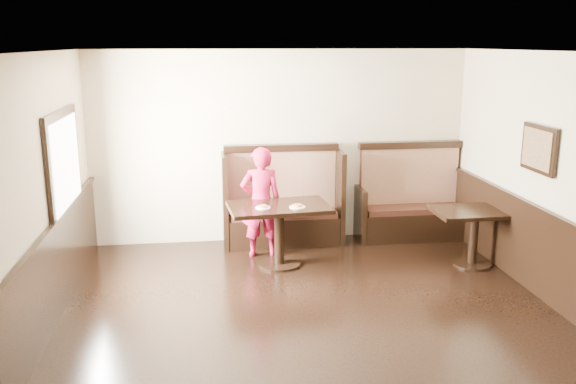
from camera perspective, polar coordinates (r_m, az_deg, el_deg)
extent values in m
plane|color=black|center=(6.10, 3.55, -14.50)|extent=(7.00, 7.00, 0.00)
plane|color=beige|center=(8.95, -0.70, 4.25)|extent=(5.50, 0.00, 5.50)
plane|color=beige|center=(5.71, -24.42, -2.58)|extent=(0.00, 7.00, 7.00)
plane|color=white|center=(5.37, 4.01, 12.83)|extent=(7.00, 7.00, 0.00)
cube|color=black|center=(6.00, -23.28, -10.85)|extent=(0.05, 6.90, 1.00)
cube|color=black|center=(7.46, -20.27, 2.62)|extent=(0.05, 1.50, 1.20)
cube|color=white|center=(7.45, -20.05, 2.63)|extent=(0.01, 1.30, 1.00)
cube|color=black|center=(7.59, 22.43, 3.75)|extent=(0.04, 0.70, 0.55)
cube|color=olive|center=(7.57, 22.26, 3.75)|extent=(0.01, 0.60, 0.45)
cube|color=black|center=(8.96, -0.46, -3.58)|extent=(1.60, 0.50, 0.42)
cube|color=#341810|center=(8.89, -0.46, -2.04)|extent=(1.54, 0.46, 0.09)
cube|color=#49100E|center=(8.98, -0.64, 1.02)|extent=(1.60, 0.12, 0.92)
cube|color=black|center=(8.88, -0.65, 4.17)|extent=(1.68, 0.16, 0.10)
cube|color=black|center=(8.86, -5.94, -0.69)|extent=(0.07, 0.72, 1.36)
cube|color=black|center=(9.06, 4.73, -0.33)|extent=(0.07, 0.72, 1.36)
cube|color=black|center=(9.40, 11.44, -3.03)|extent=(1.50, 0.50, 0.42)
cube|color=#341810|center=(9.33, 11.51, -1.56)|extent=(1.44, 0.46, 0.09)
cube|color=#49100E|center=(9.42, 11.22, 1.36)|extent=(1.50, 0.12, 0.92)
cube|color=black|center=(9.32, 11.37, 4.36)|extent=(1.58, 0.16, 0.10)
cube|color=black|center=(9.21, 6.64, -1.95)|extent=(0.07, 0.72, 0.80)
cube|color=black|center=(9.72, 15.71, -1.55)|extent=(0.07, 0.72, 0.80)
cube|color=black|center=(7.94, -0.84, -1.44)|extent=(1.37, 0.93, 0.05)
cylinder|color=black|center=(8.06, -0.83, -4.26)|extent=(0.13, 0.13, 0.76)
cylinder|color=black|center=(8.18, -0.82, -6.74)|extent=(0.56, 0.56, 0.03)
cube|color=black|center=(8.34, 17.13, -1.77)|extent=(1.10, 0.72, 0.05)
cylinder|color=black|center=(8.45, 16.95, -4.24)|extent=(0.12, 0.12, 0.70)
cylinder|color=black|center=(8.56, 16.79, -6.43)|extent=(0.52, 0.52, 0.03)
imported|color=#B4133A|center=(8.33, -2.54, -0.96)|extent=(0.56, 0.37, 1.53)
cylinder|color=white|center=(7.81, -2.36, -1.46)|extent=(0.20, 0.20, 0.01)
cylinder|color=#BA824F|center=(7.80, -2.36, -1.36)|extent=(0.12, 0.12, 0.02)
cylinder|color=#EABA54|center=(7.80, -2.36, -1.27)|extent=(0.11, 0.11, 0.01)
cylinder|color=white|center=(7.83, 0.88, -1.40)|extent=(0.21, 0.21, 0.01)
cylinder|color=#BA824F|center=(7.83, 0.88, -1.29)|extent=(0.13, 0.13, 0.02)
cylinder|color=#EABA54|center=(7.82, 0.88, -1.20)|extent=(0.11, 0.11, 0.01)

